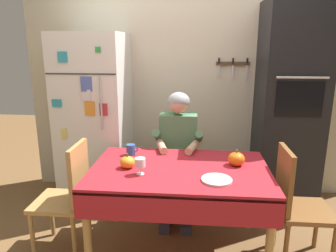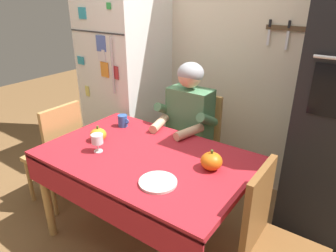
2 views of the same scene
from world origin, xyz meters
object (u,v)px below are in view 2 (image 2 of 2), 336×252
Objects in this scene: chair_behind_person at (196,141)px; pumpkin_medium at (211,161)px; seated_person at (185,125)px; wine_glass at (97,140)px; chair_left_side at (59,151)px; coffee_mug at (123,121)px; dining_table at (143,166)px; serving_tray at (158,182)px; refrigerator at (126,81)px; chair_right_side at (272,241)px; pumpkin_large at (98,135)px.

chair_behind_person reaches higher than pumpkin_medium.
pumpkin_medium is (0.50, -0.49, 0.06)m from seated_person.
wine_glass is (-0.24, -0.74, 0.09)m from seated_person.
chair_behind_person is 1.19m from chair_left_side.
chair_behind_person is 8.92× the size of coffee_mug.
serving_tray is at bearing -35.81° from dining_table.
pumpkin_medium is (1.40, -0.77, -0.11)m from refrigerator.
chair_left_side is 1.80m from chair_right_side.
chair_left_side is 1.00× the size of chair_right_side.
chair_behind_person is at bearing -5.72° from refrigerator.
wine_glass is 0.58× the size of serving_tray.
refrigerator is at bearing 151.25° from pumpkin_medium.
coffee_mug is 0.87m from serving_tray.
chair_behind_person is (-0.05, 0.79, -0.14)m from dining_table.
chair_left_side is 0.70m from wine_glass.
pumpkin_medium is (0.45, 0.12, 0.14)m from dining_table.
serving_tray is (-0.63, -0.19, 0.24)m from chair_right_side.
chair_right_side is (1.80, 0.03, 0.00)m from chair_left_side.
refrigerator reaches higher than chair_left_side.
chair_behind_person is 0.75× the size of seated_person.
seated_person reaches higher than pumpkin_large.
chair_left_side is at bearing -144.69° from coffee_mug.
coffee_mug is at bearing 169.39° from pumpkin_medium.
pumpkin_large is at bearing 136.22° from wine_glass.
chair_right_side is 4.21× the size of serving_tray.
chair_right_side is 1.40m from coffee_mug.
serving_tray is (-0.17, -0.31, -0.05)m from pumpkin_medium.
chair_behind_person is at bearing 108.05° from serving_tray.
chair_right_side reaches higher than pumpkin_medium.
refrigerator reaches higher than wine_glass.
chair_left_side reaches higher than coffee_mug.
seated_person is at bearing 71.98° from wine_glass.
pumpkin_medium is at bearing -53.76° from chair_behind_person.
coffee_mug is 0.91m from pumpkin_medium.
pumpkin_medium is at bearing 61.22° from serving_tray.
seated_person reaches higher than chair_right_side.
chair_behind_person is at bearing 126.24° from pumpkin_medium.
chair_right_side is 1.24m from wine_glass.
serving_tray is at bearing -6.80° from wine_glass.
pumpkin_large is 0.87m from pumpkin_medium.
chair_right_side is at bearing 0.93° from chair_left_side.
chair_right_side is 7.83× the size of pumpkin_large.
pumpkin_medium reaches higher than dining_table.
coffee_mug is 0.30m from pumpkin_large.
chair_behind_person is at bearing 93.44° from dining_table.
seated_person is 0.70m from pumpkin_medium.
chair_behind_person is 4.21× the size of serving_tray.
coffee_mug is 0.77× the size of pumpkin_medium.
refrigerator is 1.29× the size of dining_table.
pumpkin_large is at bearing -120.34° from seated_person.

